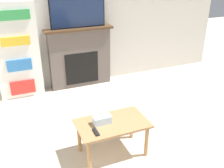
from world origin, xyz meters
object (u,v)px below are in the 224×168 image
(fireplace, at_px, (80,57))
(bookshelf, at_px, (17,51))
(coffee_table, at_px, (112,127))
(tv, at_px, (78,12))

(fireplace, height_order, bookshelf, bookshelf)
(fireplace, relative_size, bookshelf, 0.75)
(fireplace, bearing_deg, coffee_table, -96.03)
(coffee_table, distance_m, bookshelf, 2.39)
(fireplace, distance_m, bookshelf, 1.16)
(fireplace, distance_m, tv, 0.85)
(bookshelf, bearing_deg, fireplace, 1.10)
(fireplace, relative_size, coffee_table, 1.46)
(tv, bearing_deg, bookshelf, -179.90)
(coffee_table, bearing_deg, fireplace, 83.97)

